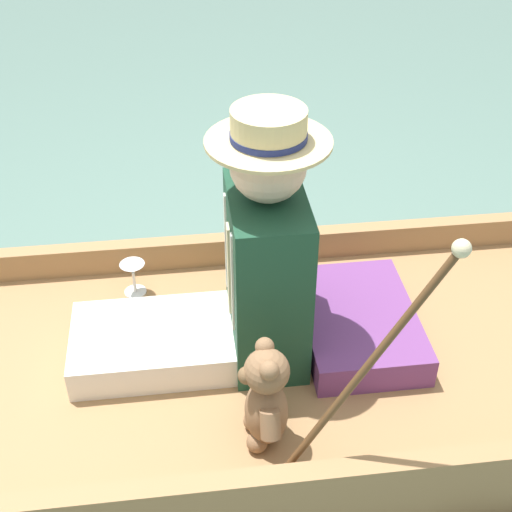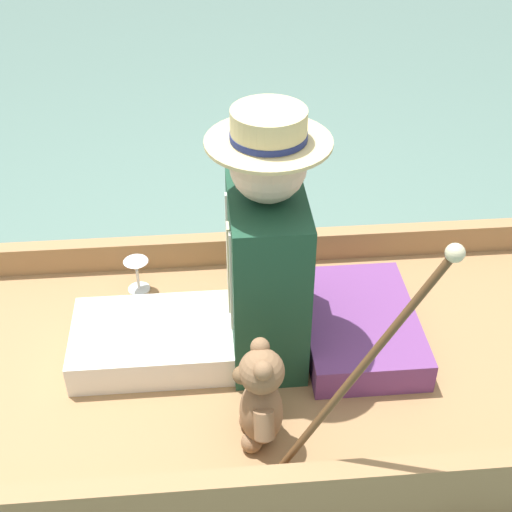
{
  "view_description": "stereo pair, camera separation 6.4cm",
  "coord_description": "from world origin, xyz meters",
  "px_view_note": "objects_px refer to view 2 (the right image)",
  "views": [
    {
      "loc": [
        -1.64,
        0.11,
        1.77
      ],
      "look_at": [
        0.05,
        -0.1,
        0.51
      ],
      "focal_mm": 50.0,
      "sensor_mm": 36.0,
      "label": 1
    },
    {
      "loc": [
        -1.64,
        0.05,
        1.77
      ],
      "look_at": [
        0.05,
        -0.1,
        0.51
      ],
      "focal_mm": 50.0,
      "sensor_mm": 36.0,
      "label": 2
    }
  ],
  "objects_px": {
    "teddy_bear": "(260,399)",
    "wine_glass": "(137,269)",
    "walking_cane": "(371,356)",
    "seated_person": "(239,272)"
  },
  "relations": [
    {
      "from": "seated_person",
      "to": "teddy_bear",
      "type": "distance_m",
      "value": 0.4
    },
    {
      "from": "teddy_bear",
      "to": "walking_cane",
      "type": "distance_m",
      "value": 0.4
    },
    {
      "from": "teddy_bear",
      "to": "walking_cane",
      "type": "bearing_deg",
      "value": -119.42
    },
    {
      "from": "wine_glass",
      "to": "seated_person",
      "type": "bearing_deg",
      "value": -133.99
    },
    {
      "from": "teddy_bear",
      "to": "wine_glass",
      "type": "relative_size",
      "value": 2.66
    },
    {
      "from": "seated_person",
      "to": "wine_glass",
      "type": "xyz_separation_m",
      "value": [
        0.33,
        0.34,
        -0.22
      ]
    },
    {
      "from": "seated_person",
      "to": "wine_glass",
      "type": "bearing_deg",
      "value": 50.24
    },
    {
      "from": "teddy_bear",
      "to": "wine_glass",
      "type": "height_order",
      "value": "teddy_bear"
    },
    {
      "from": "teddy_bear",
      "to": "seated_person",
      "type": "bearing_deg",
      "value": 4.73
    },
    {
      "from": "seated_person",
      "to": "teddy_bear",
      "type": "relative_size",
      "value": 2.46
    }
  ]
}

